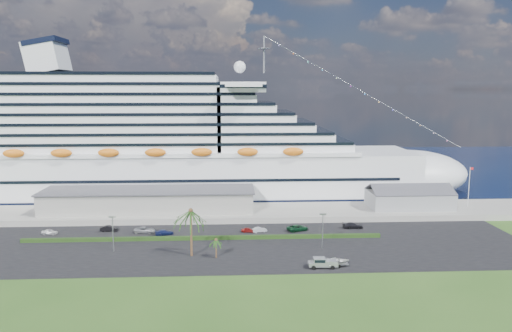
{
  "coord_description": "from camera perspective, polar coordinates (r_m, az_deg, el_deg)",
  "views": [
    {
      "loc": [
        -1.1,
        -102.95,
        36.69
      ],
      "look_at": [
        5.65,
        30.0,
        16.22
      ],
      "focal_mm": 35.0,
      "sensor_mm": 36.0,
      "label": 1
    }
  ],
  "objects": [
    {
      "name": "lamp_post_left",
      "position": [
        118.39,
        -16.05,
        -6.96
      ],
      "size": [
        1.6,
        0.35,
        8.27
      ],
      "color": "gray",
      "rests_on": "asphalt_lot"
    },
    {
      "name": "parked_car_3",
      "position": [
        129.68,
        -10.44,
        -7.48
      ],
      "size": [
        5.02,
        3.32,
        1.35
      ],
      "primitive_type": "imported",
      "rotation": [
        0.0,
        0.0,
        1.91
      ],
      "color": "#161F4F",
      "rests_on": "asphalt_lot"
    },
    {
      "name": "terminal_building",
      "position": [
        148.36,
        -12.13,
        -3.79
      ],
      "size": [
        61.0,
        15.0,
        6.3
      ],
      "color": "gray",
      "rests_on": "wharf"
    },
    {
      "name": "lamp_post_right",
      "position": [
        117.21,
        7.63,
        -6.85
      ],
      "size": [
        1.6,
        0.35,
        8.27
      ],
      "color": "gray",
      "rests_on": "asphalt_lot"
    },
    {
      "name": "pickup_truck",
      "position": [
        105.9,
        7.6,
        -10.86
      ],
      "size": [
        6.18,
        2.48,
        2.15
      ],
      "color": "black",
      "rests_on": "asphalt_lot"
    },
    {
      "name": "water",
      "position": [
        235.82,
        -2.6,
        -0.21
      ],
      "size": [
        420.0,
        160.0,
        0.02
      ],
      "primitive_type": "cube",
      "color": "#0B1233",
      "rests_on": "ground"
    },
    {
      "name": "cruise_ship",
      "position": [
        169.38,
        -9.82,
        1.83
      ],
      "size": [
        191.0,
        38.0,
        54.0
      ],
      "color": "silver",
      "rests_on": "ground"
    },
    {
      "name": "wharf",
      "position": [
        147.37,
        -2.4,
        -5.32
      ],
      "size": [
        240.0,
        20.0,
        1.8
      ],
      "primitive_type": "cube",
      "color": "gray",
      "rests_on": "ground"
    },
    {
      "name": "palm_tall",
      "position": [
        110.78,
        -7.46,
        -5.7
      ],
      "size": [
        8.82,
        8.82,
        11.13
      ],
      "color": "#47301E",
      "rests_on": "ground"
    },
    {
      "name": "parked_car_4",
      "position": [
        129.99,
        -0.9,
        -7.32
      ],
      "size": [
        3.73,
        1.89,
        1.22
      ],
      "primitive_type": "imported",
      "rotation": [
        0.0,
        0.0,
        1.44
      ],
      "color": "maroon",
      "rests_on": "asphalt_lot"
    },
    {
      "name": "boat_trailer",
      "position": [
        107.11,
        9.18,
        -10.67
      ],
      "size": [
        6.13,
        3.89,
        1.77
      ],
      "color": "gray",
      "rests_on": "asphalt_lot"
    },
    {
      "name": "ground",
      "position": [
        109.3,
        -2.2,
        -10.88
      ],
      "size": [
        420.0,
        420.0,
        0.0
      ],
      "primitive_type": "plane",
      "color": "#2D521B",
      "rests_on": "ground"
    },
    {
      "name": "parked_car_5",
      "position": [
        130.09,
        0.4,
        -7.29
      ],
      "size": [
        4.08,
        2.38,
        1.27
      ],
      "primitive_type": "imported",
      "rotation": [
        0.0,
        0.0,
        1.86
      ],
      "color": "silver",
      "rests_on": "asphalt_lot"
    },
    {
      "name": "parked_car_2",
      "position": [
        132.62,
        -12.61,
        -7.15
      ],
      "size": [
        5.52,
        2.83,
        1.49
      ],
      "primitive_type": "imported",
      "rotation": [
        0.0,
        0.0,
        1.5
      ],
      "color": "#9799A0",
      "rests_on": "asphalt_lot"
    },
    {
      "name": "parked_car_6",
      "position": [
        131.64,
        4.79,
        -7.06
      ],
      "size": [
        6.24,
        4.45,
        1.58
      ],
      "primitive_type": "imported",
      "rotation": [
        0.0,
        0.0,
        1.93
      ],
      "color": "#0E3A1E",
      "rests_on": "asphalt_lot"
    },
    {
      "name": "palm_short",
      "position": [
        110.55,
        -4.59,
        -8.67
      ],
      "size": [
        3.53,
        3.53,
        4.56
      ],
      "color": "#47301E",
      "rests_on": "ground"
    },
    {
      "name": "parked_car_0",
      "position": [
        138.52,
        -22.52,
        -6.97
      ],
      "size": [
        3.99,
        1.89,
        1.32
      ],
      "primitive_type": "imported",
      "rotation": [
        0.0,
        0.0,
        1.48
      ],
      "color": "silver",
      "rests_on": "asphalt_lot"
    },
    {
      "name": "asphalt_lot",
      "position": [
        119.7,
        -2.27,
        -9.08
      ],
      "size": [
        140.0,
        38.0,
        0.12
      ],
      "primitive_type": "cube",
      "color": "black",
      "rests_on": "ground"
    },
    {
      "name": "flagpole",
      "position": [
        162.19,
        23.18,
        -2.06
      ],
      "size": [
        1.08,
        0.16,
        12.0
      ],
      "color": "silver",
      "rests_on": "wharf"
    },
    {
      "name": "parked_car_1",
      "position": [
        136.22,
        -16.43,
        -6.87
      ],
      "size": [
        4.62,
        1.95,
        1.48
      ],
      "primitive_type": "imported",
      "rotation": [
        0.0,
        0.0,
        1.49
      ],
      "color": "black",
      "rests_on": "asphalt_lot"
    },
    {
      "name": "hedge",
      "position": [
        124.51,
        -6.02,
        -8.17
      ],
      "size": [
        88.0,
        1.1,
        0.9
      ],
      "primitive_type": "cube",
      "color": "black",
      "rests_on": "asphalt_lot"
    },
    {
      "name": "port_shed",
      "position": [
        155.88,
        17.12,
        -3.61
      ],
      "size": [
        24.0,
        12.31,
        7.37
      ],
      "color": "gray",
      "rests_on": "wharf"
    },
    {
      "name": "parked_car_7",
      "position": [
        136.0,
        11.01,
        -6.68
      ],
      "size": [
        5.35,
        2.18,
        1.55
      ],
      "primitive_type": "imported",
      "rotation": [
        0.0,
        0.0,
        1.57
      ],
      "color": "black",
      "rests_on": "asphalt_lot"
    }
  ]
}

